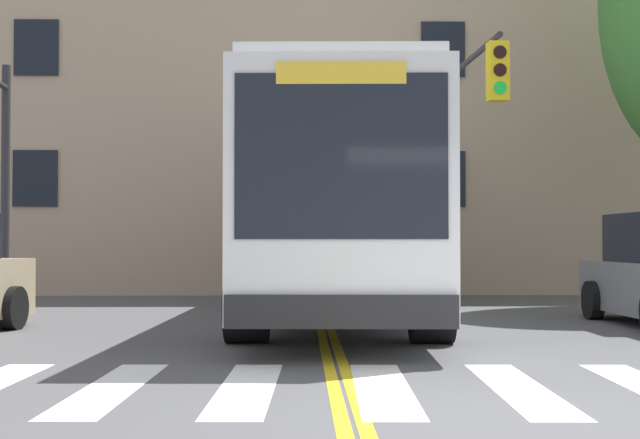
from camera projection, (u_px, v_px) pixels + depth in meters
name	position (u px, v px, depth m)	size (l,w,h in m)	color
ground_plane	(526.00, 417.00, 6.74)	(120.00, 120.00, 0.00)	#4C4C4F
crosswalk	(451.00, 388.00, 8.07)	(9.21, 3.32, 0.01)	white
lane_line_yellow_inner	(312.00, 296.00, 22.04)	(0.12, 36.00, 0.01)	gold
lane_line_yellow_outer	(319.00, 296.00, 22.04)	(0.12, 36.00, 0.01)	gold
city_bus	(337.00, 208.00, 15.46)	(3.27, 12.03, 3.54)	white
car_red_behind_bus	(283.00, 252.00, 24.85)	(2.57, 5.10, 2.22)	#AD1E1E
traffic_light_overhead	(468.00, 127.00, 17.13)	(0.45, 4.05, 5.23)	#28282D
building_facade	(251.00, 94.00, 26.93)	(38.12, 9.49, 11.65)	tan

